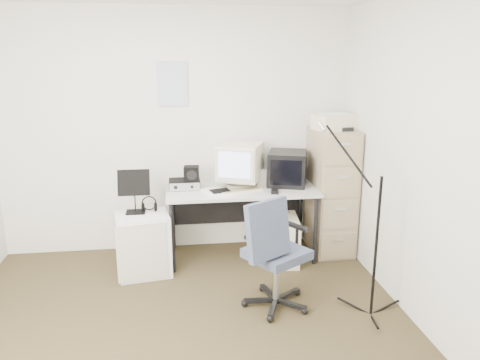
{
  "coord_description": "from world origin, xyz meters",
  "views": [
    {
      "loc": [
        0.01,
        -3.03,
        2.03
      ],
      "look_at": [
        0.55,
        0.95,
        0.95
      ],
      "focal_mm": 35.0,
      "sensor_mm": 36.0,
      "label": 1
    }
  ],
  "objects": [
    {
      "name": "floor",
      "position": [
        0.0,
        0.0,
        -0.01
      ],
      "size": [
        3.6,
        3.6,
        0.01
      ],
      "primitive_type": "cube",
      "color": "#372E18",
      "rests_on": "ground"
    },
    {
      "name": "wall_back",
      "position": [
        0.0,
        1.8,
        1.25
      ],
      "size": [
        3.6,
        0.02,
        2.5
      ],
      "primitive_type": "cube",
      "color": "silver",
      "rests_on": "ground"
    },
    {
      "name": "wall_front",
      "position": [
        0.0,
        -1.8,
        1.25
      ],
      "size": [
        3.6,
        0.02,
        2.5
      ],
      "primitive_type": "cube",
      "color": "silver",
      "rests_on": "ground"
    },
    {
      "name": "wall_right",
      "position": [
        1.8,
        0.0,
        1.25
      ],
      "size": [
        0.02,
        3.6,
        2.5
      ],
      "primitive_type": "cube",
      "color": "silver",
      "rests_on": "ground"
    },
    {
      "name": "wall_calendar",
      "position": [
        -0.02,
        1.79,
        1.75
      ],
      "size": [
        0.3,
        0.02,
        0.44
      ],
      "primitive_type": "cube",
      "color": "white",
      "rests_on": "wall_back"
    },
    {
      "name": "filing_cabinet",
      "position": [
        1.58,
        1.48,
        0.65
      ],
      "size": [
        0.4,
        0.6,
        1.3
      ],
      "primitive_type": "cube",
      "color": "gray",
      "rests_on": "floor"
    },
    {
      "name": "printer",
      "position": [
        1.58,
        1.46,
        1.38
      ],
      "size": [
        0.46,
        0.37,
        0.15
      ],
      "primitive_type": "cube",
      "rotation": [
        0.0,
        0.0,
        0.28
      ],
      "color": "silver",
      "rests_on": "filing_cabinet"
    },
    {
      "name": "desk",
      "position": [
        0.63,
        1.45,
        0.36
      ],
      "size": [
        1.5,
        0.7,
        0.73
      ],
      "primitive_type": "cube",
      "color": "silver",
      "rests_on": "floor"
    },
    {
      "name": "crt_monitor",
      "position": [
        0.63,
        1.51,
        0.95
      ],
      "size": [
        0.53,
        0.54,
        0.44
      ],
      "primitive_type": "cube",
      "rotation": [
        0.0,
        0.0,
        -0.39
      ],
      "color": "silver",
      "rests_on": "desk"
    },
    {
      "name": "crt_tv",
      "position": [
        1.12,
        1.53,
        0.9
      ],
      "size": [
        0.48,
        0.49,
        0.34
      ],
      "primitive_type": "cube",
      "rotation": [
        0.0,
        0.0,
        -0.31
      ],
      "color": "black",
      "rests_on": "desk"
    },
    {
      "name": "desk_speaker",
      "position": [
        0.85,
        1.51,
        0.81
      ],
      "size": [
        0.1,
        0.1,
        0.17
      ],
      "primitive_type": "cube",
      "rotation": [
        0.0,
        0.0,
        -0.18
      ],
      "color": "beige",
      "rests_on": "desk"
    },
    {
      "name": "keyboard",
      "position": [
        0.6,
        1.32,
        0.74
      ],
      "size": [
        0.46,
        0.28,
        0.02
      ],
      "primitive_type": "cube",
      "rotation": [
        0.0,
        0.0,
        0.33
      ],
      "color": "silver",
      "rests_on": "desk"
    },
    {
      "name": "mouse",
      "position": [
        0.93,
        1.24,
        0.75
      ],
      "size": [
        0.09,
        0.13,
        0.04
      ],
      "primitive_type": "cube",
      "rotation": [
        0.0,
        0.0,
        -0.21
      ],
      "color": "black",
      "rests_on": "desk"
    },
    {
      "name": "radio_receiver",
      "position": [
        0.07,
        1.52,
        0.77
      ],
      "size": [
        0.31,
        0.22,
        0.09
      ],
      "primitive_type": "cube",
      "rotation": [
        0.0,
        0.0,
        0.0
      ],
      "color": "black",
      "rests_on": "desk"
    },
    {
      "name": "radio_speaker",
      "position": [
        0.14,
        1.48,
        0.89
      ],
      "size": [
        0.16,
        0.15,
        0.14
      ],
      "primitive_type": "cube",
      "rotation": [
        0.0,
        0.0,
        -0.11
      ],
      "color": "black",
      "rests_on": "radio_receiver"
    },
    {
      "name": "papers",
      "position": [
        0.36,
        1.3,
        0.74
      ],
      "size": [
        0.3,
        0.35,
        0.02
      ],
      "primitive_type": "cube",
      "rotation": [
        0.0,
        0.0,
        0.27
      ],
      "color": "white",
      "rests_on": "desk"
    },
    {
      "name": "pc_tower",
      "position": [
        1.07,
        1.26,
        0.23
      ],
      "size": [
        0.27,
        0.51,
        0.46
      ],
      "primitive_type": "cube",
      "rotation": [
        0.0,
        0.0,
        -0.11
      ],
      "color": "silver",
      "rests_on": "floor"
    },
    {
      "name": "office_chair",
      "position": [
        0.78,
        0.4,
        0.49
      ],
      "size": [
        0.77,
        0.77,
        0.97
      ],
      "primitive_type": "cube",
      "rotation": [
        0.0,
        0.0,
        0.57
      ],
      "color": "#41506C",
      "rests_on": "floor"
    },
    {
      "name": "side_cart",
      "position": [
        -0.34,
        1.16,
        0.3
      ],
      "size": [
        0.53,
        0.45,
        0.59
      ],
      "primitive_type": "cube",
      "rotation": [
        0.0,
        0.0,
        0.16
      ],
      "color": "silver",
      "rests_on": "floor"
    },
    {
      "name": "music_stand",
      "position": [
        -0.4,
        1.23,
        0.81
      ],
      "size": [
        0.32,
        0.21,
        0.43
      ],
      "primitive_type": "cube",
      "rotation": [
        0.0,
        0.0,
        0.18
      ],
      "color": "black",
      "rests_on": "side_cart"
    },
    {
      "name": "headphones",
      "position": [
        -0.28,
        1.26,
        0.64
      ],
      "size": [
        0.2,
        0.2,
        0.03
      ],
      "primitive_type": "torus",
      "rotation": [
        0.0,
        0.0,
        0.33
      ],
      "color": "black",
      "rests_on": "side_cart"
    },
    {
      "name": "mic_stand",
      "position": [
        1.52,
        0.18,
        0.75
      ],
      "size": [
        0.03,
        0.03,
        1.5
      ],
      "primitive_type": "cylinder",
      "rotation": [
        0.0,
        0.0,
        1.83
      ],
      "color": "black",
      "rests_on": "floor"
    }
  ]
}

